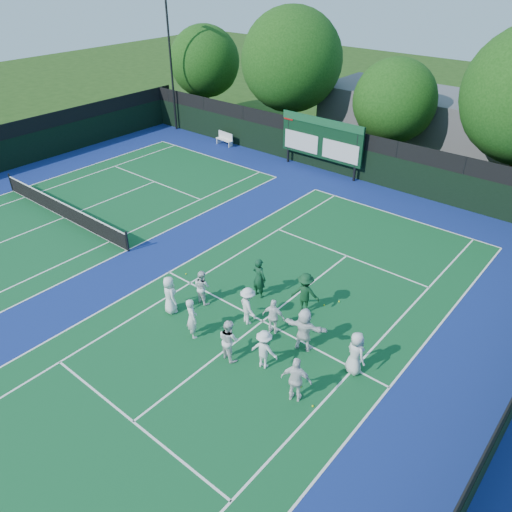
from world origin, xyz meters
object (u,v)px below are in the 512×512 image
Objects in this scene: tennis_net at (63,209)px; coach_left at (259,278)px; bench at (225,138)px; scoreboard at (321,139)px.

tennis_net is 6.20× the size of coach_left.
bench is (-1.28, 14.37, 0.03)m from tennis_net.
tennis_net is 12.87m from coach_left.
coach_left is (12.81, 1.23, 0.42)m from tennis_net.
tennis_net is 7.26× the size of bench.
bench is at bearing 95.11° from tennis_net.
scoreboard is at bearing 64.40° from tennis_net.
coach_left is at bearing 5.50° from tennis_net.
bench is at bearing -37.79° from coach_left.
scoreboard is 14.62m from coach_left.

